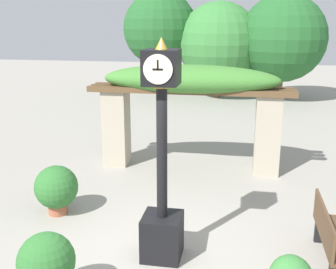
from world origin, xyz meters
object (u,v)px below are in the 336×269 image
object	(u,v)px
potted_plant_near_right	(47,264)
park_bench	(331,237)
pedestal_clock	(162,178)
potted_plant_near_left	(56,188)

from	to	relation	value
potted_plant_near_right	park_bench	bearing A→B (deg)	23.15
potted_plant_near_right	park_bench	distance (m)	4.13
potted_plant_near_right	park_bench	xyz separation A→B (m)	(3.79, 1.62, -0.13)
pedestal_clock	potted_plant_near_right	xyz separation A→B (m)	(-1.25, -1.35, -0.74)
park_bench	potted_plant_near_right	bearing A→B (deg)	113.15
pedestal_clock	potted_plant_near_left	xyz separation A→B (m)	(-2.26, 1.12, -0.78)
pedestal_clock	park_bench	size ratio (longest dim) A/B	2.14
pedestal_clock	park_bench	distance (m)	2.70
potted_plant_near_left	potted_plant_near_right	distance (m)	2.67
pedestal_clock	park_bench	world-z (taller)	pedestal_clock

